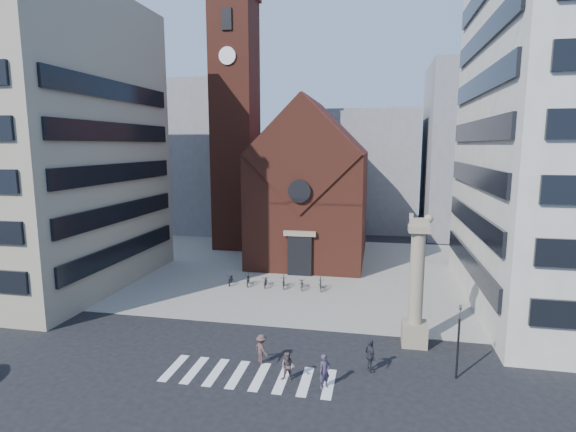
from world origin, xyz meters
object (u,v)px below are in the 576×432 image
(pedestrian_1, at_px, (288,367))
(pedestrian_0, at_px, (325,371))
(traffic_light, at_px, (458,340))
(scooter_0, at_px, (231,279))
(lion_column, at_px, (416,294))
(pedestrian_2, at_px, (370,356))

(pedestrian_1, bearing_deg, pedestrian_0, -2.38)
(traffic_light, height_order, scooter_0, traffic_light)
(pedestrian_0, bearing_deg, traffic_light, -25.72)
(lion_column, relative_size, pedestrian_2, 4.51)
(pedestrian_0, distance_m, scooter_0, 19.43)
(lion_column, bearing_deg, pedestrian_1, -139.60)
(lion_column, bearing_deg, pedestrian_0, -128.50)
(lion_column, height_order, pedestrian_2, lion_column)
(lion_column, xyz_separation_m, pedestrian_2, (-2.75, -4.15, -2.50))
(pedestrian_0, relative_size, scooter_0, 0.98)
(traffic_light, relative_size, pedestrian_2, 2.24)
(pedestrian_1, xyz_separation_m, scooter_0, (-8.66, 15.88, -0.27))
(pedestrian_2, xyz_separation_m, scooter_0, (-13.09, 13.92, -0.41))
(pedestrian_0, bearing_deg, lion_column, 6.91)
(traffic_light, height_order, pedestrian_0, traffic_light)
(lion_column, height_order, scooter_0, lion_column)
(pedestrian_0, bearing_deg, pedestrian_1, 126.62)
(traffic_light, relative_size, pedestrian_0, 2.29)
(traffic_light, distance_m, pedestrian_0, 7.63)
(pedestrian_1, distance_m, scooter_0, 18.09)
(pedestrian_1, distance_m, pedestrian_2, 4.84)
(traffic_light, bearing_deg, scooter_0, 142.31)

